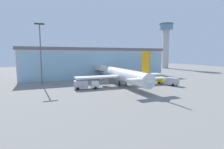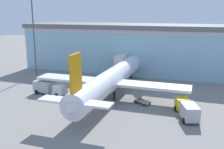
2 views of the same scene
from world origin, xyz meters
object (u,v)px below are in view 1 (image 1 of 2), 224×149
baggage_cart (141,83)px  safety_cone_nose (137,88)px  fuel_truck (168,81)px  jet_bridge (97,68)px  safety_cone_wingtip (76,88)px  control_tower (166,41)px  catering_truck (85,84)px  apron_light_mast (41,49)px  airplane (120,74)px

baggage_cart → safety_cone_nose: 8.41m
fuel_truck → baggage_cart: fuel_truck is taller
jet_bridge → safety_cone_nose: jet_bridge is taller
jet_bridge → safety_cone_wingtip: jet_bridge is taller
control_tower → catering_truck: bearing=-142.0°
control_tower → apron_light_mast: 98.97m
jet_bridge → control_tower: (65.32, 37.84, 16.17)m
jet_bridge → baggage_cart: (9.91, -20.09, -4.17)m
safety_cone_nose → safety_cone_wingtip: 18.26m
catering_truck → safety_cone_nose: 15.51m
jet_bridge → control_tower: control_tower is taller
control_tower → safety_cone_nose: (-60.74, -64.43, -20.56)m
airplane → jet_bridge: bearing=8.7°
jet_bridge → apron_light_mast: 24.52m
catering_truck → fuel_truck: same height
fuel_truck → safety_cone_nose: (-13.52, -2.54, -1.19)m
catering_truck → safety_cone_nose: size_ratio=13.67×
baggage_cart → safety_cone_nose: (-5.33, -6.50, -0.23)m
safety_cone_wingtip → fuel_truck: bearing=-7.4°
jet_bridge → baggage_cart: jet_bridge is taller
apron_light_mast → safety_cone_wingtip: bearing=-51.8°
jet_bridge → airplane: 17.85m
fuel_truck → safety_cone_nose: fuel_truck is taller
baggage_cart → safety_cone_wingtip: bearing=33.5°
apron_light_mast → fuel_truck: size_ratio=2.71×
control_tower → catering_truck: 97.29m
fuel_truck → catering_truck: bearing=63.6°
control_tower → catering_truck: size_ratio=4.44×
apron_light_mast → fuel_truck: apron_light_mast is taller
fuel_truck → baggage_cart: (-8.18, 3.96, -0.97)m
apron_light_mast → baggage_cart: 36.01m
jet_bridge → fuel_truck: 30.27m
safety_cone_wingtip → airplane: bearing=9.2°
airplane → catering_truck: bearing=103.8°
airplane → baggage_cart: 8.03m
control_tower → airplane: (-62.38, -55.41, -17.26)m
catering_truck → apron_light_mast: bearing=140.5°
jet_bridge → apron_light_mast: bearing=105.3°
safety_cone_nose → safety_cone_wingtip: bearing=159.1°
baggage_cart → safety_cone_nose: bearing=84.2°
apron_light_mast → control_tower: bearing=27.7°
airplane → control_tower: bearing=-49.2°
apron_light_mast → safety_cone_wingtip: 19.38m
jet_bridge → airplane: size_ratio=0.32×
fuel_truck → safety_cone_wingtip: 30.85m
catering_truck → jet_bridge: bearing=72.1°
safety_cone_nose → apron_light_mast: bearing=145.0°
apron_light_mast → fuel_truck: (40.06, -16.05, -10.64)m
fuel_truck → safety_cone_wingtip: fuel_truck is taller
catering_truck → fuel_truck: (27.89, -3.17, 0.00)m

